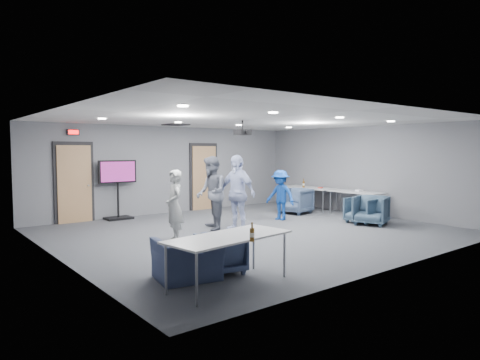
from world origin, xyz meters
TOP-DOWN VIEW (x-y plane):
  - floor at (0.00, 0.00)m, footprint 9.00×9.00m
  - ceiling at (0.00, 0.00)m, footprint 9.00×9.00m
  - wall_back at (0.00, 4.00)m, footprint 9.00×0.02m
  - wall_front at (0.00, -4.00)m, footprint 9.00×0.02m
  - wall_left at (-4.50, 0.00)m, footprint 0.02×8.00m
  - wall_right at (4.50, 0.00)m, footprint 0.02×8.00m
  - door_left at (-3.00, 3.95)m, footprint 1.06×0.17m
  - door_right at (1.20, 3.95)m, footprint 1.06×0.17m
  - exit_sign at (-3.00, 3.93)m, footprint 0.32×0.08m
  - hvac_diffuser at (-0.50, 2.80)m, footprint 0.60×0.60m
  - downlights at (0.00, 0.00)m, footprint 6.18×3.78m
  - person_a at (-2.10, 0.10)m, footprint 0.49×0.63m
  - person_b at (-0.69, 0.77)m, footprint 1.00×1.09m
  - person_c at (-0.32, 0.21)m, footprint 0.63×1.15m
  - person_d at (1.70, 0.80)m, footprint 0.70×1.00m
  - chair_right_a at (2.90, 1.38)m, footprint 1.01×1.00m
  - chair_right_b at (3.08, -0.95)m, footprint 0.82×0.80m
  - chair_right_c at (3.02, -1.26)m, footprint 1.08×1.07m
  - chair_front_a at (-2.68, -2.40)m, footprint 0.80×0.81m
  - chair_front_b at (-3.29, -2.40)m, footprint 1.11×1.01m
  - table_right_a at (4.00, 1.84)m, footprint 0.82×1.97m
  - table_right_b at (4.00, -0.06)m, footprint 0.69×1.67m
  - table_front_left at (-2.96, -3.00)m, footprint 2.02×1.05m
  - bottle_front at (-2.95, -3.50)m, footprint 0.07×0.07m
  - bottle_right at (3.79, 1.88)m, footprint 0.08×0.08m
  - snack_box at (4.01, 1.35)m, footprint 0.20×0.16m
  - wrapper at (4.15, -0.06)m, footprint 0.21×0.14m
  - tv_stand at (-1.86, 3.75)m, footprint 1.10×0.52m
  - projector at (-0.14, 0.22)m, footprint 0.35×0.34m

SIDE VIEW (x-z plane):
  - floor at x=0.00m, z-range 0.00..0.00m
  - chair_front_b at x=-3.29m, z-range 0.00..0.63m
  - chair_front_a at x=-2.68m, z-range 0.00..0.63m
  - chair_right_b at x=3.08m, z-range 0.00..0.70m
  - chair_right_c at x=3.02m, z-range 0.00..0.77m
  - chair_right_a at x=2.90m, z-range 0.00..0.79m
  - table_right_b at x=4.00m, z-range 0.32..1.05m
  - table_front_left at x=-2.96m, z-range 0.32..1.05m
  - table_right_a at x=4.00m, z-range 0.32..1.05m
  - person_d at x=1.70m, z-range 0.00..1.40m
  - snack_box at x=4.01m, z-range 0.73..0.77m
  - wrapper at x=4.15m, z-range 0.73..0.78m
  - person_a at x=-2.10m, z-range 0.00..1.55m
  - bottle_front at x=-2.95m, z-range 0.70..0.96m
  - bottle_right at x=3.79m, z-range 0.69..0.99m
  - person_b at x=-0.69m, z-range 0.00..1.82m
  - person_c at x=-0.32m, z-range 0.00..1.86m
  - tv_stand at x=-1.86m, z-range 0.11..1.80m
  - door_left at x=-3.00m, z-range -0.05..2.19m
  - door_right at x=1.20m, z-range -0.05..2.19m
  - wall_back at x=0.00m, z-range 0.00..2.70m
  - wall_front at x=0.00m, z-range 0.00..2.70m
  - wall_left at x=-4.50m, z-range 0.00..2.70m
  - wall_right at x=4.50m, z-range 0.00..2.70m
  - projector at x=-0.14m, z-range 2.23..2.58m
  - exit_sign at x=-3.00m, z-range 2.37..2.53m
  - downlights at x=0.00m, z-range 2.67..2.69m
  - hvac_diffuser at x=-0.50m, z-range 2.67..2.70m
  - ceiling at x=0.00m, z-range 2.70..2.70m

